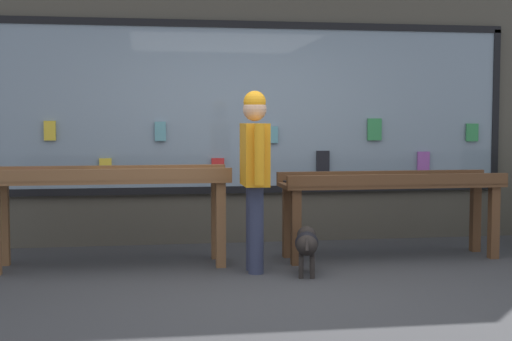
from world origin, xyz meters
name	(u,v)px	position (x,y,z in m)	size (l,w,h in m)	color
ground_plane	(276,289)	(0.00, 0.00, 0.00)	(40.00, 40.00, 0.00)	#38383A
shopfront_facade	(236,87)	(-0.04, 2.39, 1.78)	(8.95, 0.29, 3.61)	#4C473D
display_table_left	(111,188)	(-1.39, 1.16, 0.76)	(2.26, 0.62, 0.96)	brown
display_table_right	(391,191)	(1.39, 1.16, 0.69)	(2.26, 0.58, 0.87)	brown
person_browsing	(255,167)	(-0.07, 0.70, 0.98)	(0.22, 0.66, 1.67)	#2D334C
small_dog	(307,243)	(0.37, 0.50, 0.29)	(0.28, 0.57, 0.42)	black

